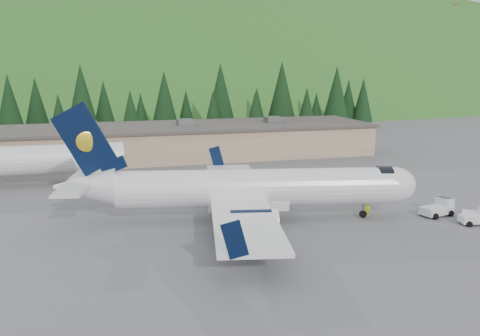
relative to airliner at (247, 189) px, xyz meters
name	(u,v)px	position (x,y,z in m)	size (l,w,h in m)	color
ground	(257,220)	(0.99, -0.20, -3.06)	(600.00, 600.00, 0.00)	#5C5C60
airliner	(247,189)	(0.00, 0.00, 0.00)	(34.49, 32.58, 11.49)	white
second_airliner	(6,160)	(-23.93, 21.80, 0.26)	(27.50, 11.00, 10.05)	white
baggage_tug_a	(439,208)	(18.79, -3.63, -2.28)	(3.57, 2.58, 1.75)	silver
terminal_building	(155,142)	(-4.02, 37.80, -0.44)	(71.00, 17.00, 6.10)	#947B60
baggage_tug_d	(479,217)	(20.51, -7.28, -2.36)	(3.18, 2.30, 1.56)	silver
ramp_worker	(368,207)	(11.97, -1.75, -2.17)	(0.65, 0.42, 1.78)	#F5FF06
tree_line	(123,102)	(-7.04, 63.09, 4.38)	(112.81, 18.43, 14.33)	black
hills	(231,256)	(54.33, 207.18, -85.86)	(614.00, 330.00, 300.00)	#265C1E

